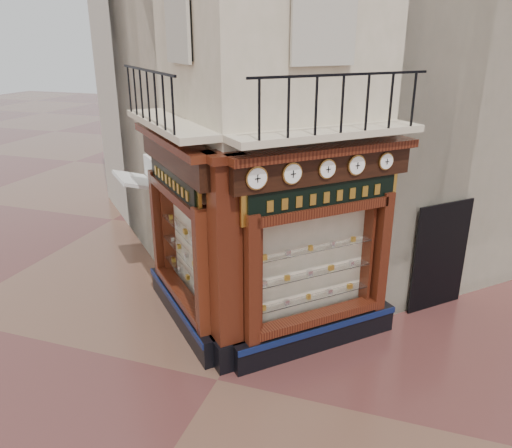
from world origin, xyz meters
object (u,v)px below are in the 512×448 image
at_px(clock_b, 292,173).
at_px(signboard_right, 324,196).
at_px(clock_d, 356,165).
at_px(clock_e, 386,161).
at_px(corner_pilaster, 226,269).
at_px(clock_c, 327,169).
at_px(signboard_left, 173,182).
at_px(clock_a, 257,178).
at_px(awning, 143,276).

xyz_separation_m(clock_b, signboard_right, (0.43, 0.59, -0.52)).
relative_size(clock_d, clock_e, 1.15).
xyz_separation_m(corner_pilaster, clock_c, (1.50, 0.90, 1.67)).
distance_m(clock_d, signboard_right, 0.77).
relative_size(clock_d, signboard_left, 0.17).
distance_m(clock_e, signboard_left, 3.96).
relative_size(clock_a, clock_e, 1.22).
bearing_deg(corner_pilaster, clock_c, -14.09).
bearing_deg(corner_pilaster, awning, 96.62).
height_order(clock_a, clock_c, clock_a).
xyz_separation_m(corner_pilaster, clock_d, (1.93, 1.33, 1.67)).
distance_m(clock_b, signboard_left, 2.61).
relative_size(clock_b, signboard_left, 0.18).
bearing_deg(clock_d, clock_b, -180.00).
distance_m(clock_b, signboard_right, 0.90).
bearing_deg(clock_e, corner_pilaster, 171.76).
xyz_separation_m(clock_a, clock_e, (1.81, 1.81, -0.00)).
distance_m(clock_b, clock_e, 1.92).
xyz_separation_m(clock_a, clock_d, (1.36, 1.36, 0.00)).
height_order(clock_a, signboard_right, clock_a).
bearing_deg(signboard_left, clock_a, -162.14).
bearing_deg(signboard_right, awning, 115.95).
bearing_deg(clock_a, clock_d, 0.00).
height_order(clock_a, clock_e, clock_a).
distance_m(clock_a, awning, 6.03).
height_order(awning, signboard_left, signboard_left).
bearing_deg(clock_a, signboard_right, 4.63).
bearing_deg(signboard_left, clock_d, -129.71).
distance_m(awning, signboard_left, 4.02).
distance_m(corner_pilaster, signboard_right, 2.12).
relative_size(clock_a, awning, 0.29).
bearing_deg(awning, clock_d, -149.35).
bearing_deg(awning, corner_pilaster, -173.38).
bearing_deg(signboard_right, clock_e, -5.27).
relative_size(clock_a, clock_b, 1.04).
bearing_deg(clock_a, corner_pilaster, 132.03).
xyz_separation_m(clock_b, awning, (-4.43, 2.27, -3.62)).
height_order(clock_b, signboard_right, clock_b).
height_order(clock_c, clock_e, clock_c).
bearing_deg(signboard_left, awning, 4.10).
height_order(corner_pilaster, awning, corner_pilaster).
bearing_deg(clock_d, clock_a, -180.00).
bearing_deg(clock_c, signboard_right, 66.22).
relative_size(awning, signboard_left, 0.64).
bearing_deg(clock_b, clock_a, 180.00).
relative_size(clock_a, signboard_right, 0.17).
xyz_separation_m(corner_pilaster, awning, (-3.40, 2.69, -1.95)).
height_order(corner_pilaster, signboard_right, corner_pilaster).
xyz_separation_m(awning, signboard_right, (4.86, -1.68, 3.10)).
height_order(corner_pilaster, clock_d, corner_pilaster).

